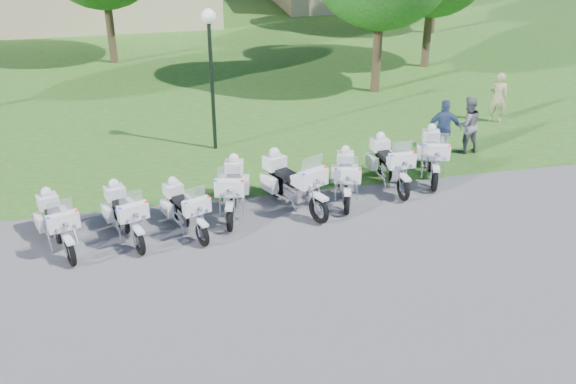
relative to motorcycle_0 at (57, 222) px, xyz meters
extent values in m
plane|color=#5C5C61|center=(5.87, -1.42, -0.64)|extent=(100.00, 100.00, 0.00)
cube|color=#24611E|center=(5.87, 25.58, -0.64)|extent=(100.00, 48.00, 0.01)
torus|color=black|center=(0.32, -0.90, -0.33)|extent=(0.34, 0.65, 0.65)
torus|color=black|center=(-0.23, 0.65, -0.33)|extent=(0.34, 0.65, 0.65)
cube|color=silver|center=(0.33, -0.92, 0.01)|extent=(0.31, 0.46, 0.07)
cube|color=silver|center=(0.25, -0.69, 0.37)|extent=(0.73, 0.45, 0.39)
cube|color=silver|center=(0.23, -0.64, 0.71)|extent=(0.55, 0.29, 0.36)
sphere|color=red|center=(0.56, -0.64, 0.56)|extent=(0.09, 0.09, 0.09)
sphere|color=#1426E5|center=(-0.03, -0.85, 0.56)|extent=(0.09, 0.09, 0.09)
cube|color=silver|center=(0.04, -0.11, -0.21)|extent=(0.49, 0.62, 0.33)
cube|color=silver|center=(0.12, -0.33, 0.13)|extent=(0.46, 0.58, 0.21)
cube|color=black|center=(-0.06, 0.16, 0.11)|extent=(0.51, 0.68, 0.12)
cube|color=silver|center=(0.09, 0.61, -0.16)|extent=(0.33, 0.53, 0.35)
cube|color=silver|center=(-0.46, 0.41, -0.16)|extent=(0.33, 0.53, 0.35)
cube|color=silver|center=(-0.24, 0.68, 0.25)|extent=(0.57, 0.52, 0.31)
sphere|color=silver|center=(-0.24, 0.68, 0.50)|extent=(0.25, 0.25, 0.25)
torus|color=black|center=(1.84, -0.77, -0.33)|extent=(0.32, 0.65, 0.64)
torus|color=black|center=(1.34, 0.79, -0.33)|extent=(0.32, 0.65, 0.64)
cube|color=silver|center=(1.85, -0.79, 0.01)|extent=(0.29, 0.46, 0.07)
cube|color=silver|center=(1.77, -0.56, 0.36)|extent=(0.73, 0.43, 0.38)
cube|color=silver|center=(1.75, -0.50, 0.70)|extent=(0.55, 0.28, 0.36)
sphere|color=red|center=(2.08, -0.52, 0.55)|extent=(0.09, 0.09, 0.09)
sphere|color=#1426E5|center=(1.50, -0.71, 0.55)|extent=(0.09, 0.09, 0.09)
cube|color=silver|center=(1.58, 0.03, -0.21)|extent=(0.48, 0.61, 0.33)
cube|color=silver|center=(1.65, -0.19, 0.12)|extent=(0.45, 0.57, 0.21)
cube|color=black|center=(1.49, 0.30, 0.10)|extent=(0.49, 0.67, 0.12)
cube|color=silver|center=(1.65, 0.74, -0.16)|extent=(0.32, 0.53, 0.35)
cube|color=silver|center=(1.11, 0.56, -0.16)|extent=(0.32, 0.53, 0.35)
cube|color=silver|center=(1.33, 0.81, 0.24)|extent=(0.56, 0.51, 0.31)
sphere|color=silver|center=(1.33, 0.81, 0.49)|extent=(0.25, 0.25, 0.25)
torus|color=black|center=(3.30, -0.69, -0.34)|extent=(0.32, 0.61, 0.61)
torus|color=black|center=(2.76, 0.75, -0.34)|extent=(0.32, 0.61, 0.61)
cube|color=silver|center=(3.31, -0.71, -0.03)|extent=(0.29, 0.43, 0.06)
cube|color=silver|center=(3.23, -0.50, 0.31)|extent=(0.69, 0.43, 0.36)
cube|color=silver|center=(3.21, -0.45, 0.63)|extent=(0.52, 0.28, 0.34)
sphere|color=red|center=(3.52, -0.45, 0.48)|extent=(0.08, 0.08, 0.08)
sphere|color=#1426E5|center=(2.97, -0.65, 0.48)|extent=(0.08, 0.08, 0.08)
cube|color=silver|center=(3.02, 0.05, -0.24)|extent=(0.47, 0.59, 0.31)
cube|color=silver|center=(3.10, -0.16, 0.08)|extent=(0.44, 0.54, 0.20)
cube|color=black|center=(2.93, 0.30, 0.06)|extent=(0.49, 0.64, 0.11)
cube|color=silver|center=(3.06, 0.72, -0.19)|extent=(0.32, 0.50, 0.33)
cube|color=silver|center=(2.55, 0.53, -0.19)|extent=(0.32, 0.50, 0.33)
cube|color=silver|center=(2.75, 0.78, 0.19)|extent=(0.54, 0.49, 0.29)
sphere|color=silver|center=(2.75, 0.78, 0.43)|extent=(0.24, 0.24, 0.24)
torus|color=black|center=(4.04, -0.14, -0.31)|extent=(0.27, 0.69, 0.68)
torus|color=black|center=(4.41, 1.55, -0.31)|extent=(0.27, 0.69, 0.68)
cube|color=silver|center=(4.03, -0.16, 0.05)|extent=(0.27, 0.48, 0.07)
cube|color=silver|center=(4.09, 0.09, 0.42)|extent=(0.77, 0.39, 0.41)
cube|color=silver|center=(4.10, 0.15, 0.78)|extent=(0.58, 0.24, 0.38)
sphere|color=red|center=(4.39, -0.04, 0.62)|extent=(0.09, 0.09, 0.09)
sphere|color=#1426E5|center=(3.76, 0.10, 0.62)|extent=(0.09, 0.09, 0.09)
cube|color=silver|center=(4.23, 0.73, -0.19)|extent=(0.46, 0.63, 0.35)
cube|color=silver|center=(4.18, 0.49, 0.17)|extent=(0.43, 0.59, 0.22)
cube|color=black|center=(4.29, 1.03, 0.15)|extent=(0.47, 0.69, 0.12)
cube|color=silver|center=(4.67, 1.34, -0.14)|extent=(0.29, 0.56, 0.37)
cube|color=silver|center=(4.08, 1.47, -0.14)|extent=(0.29, 0.56, 0.37)
cube|color=silver|center=(4.41, 1.58, 0.29)|extent=(0.56, 0.50, 0.33)
sphere|color=silver|center=(4.41, 1.58, 0.55)|extent=(0.26, 0.26, 0.26)
torus|color=black|center=(6.28, -0.22, -0.28)|extent=(0.43, 0.73, 0.73)
torus|color=black|center=(5.51, 1.47, -0.28)|extent=(0.43, 0.73, 0.73)
cube|color=silver|center=(6.29, -0.24, 0.10)|extent=(0.38, 0.52, 0.08)
cube|color=silver|center=(6.18, 0.01, 0.50)|extent=(0.83, 0.56, 0.44)
cube|color=silver|center=(6.15, 0.07, 0.89)|extent=(0.61, 0.37, 0.41)
sphere|color=red|center=(6.52, 0.09, 0.71)|extent=(0.10, 0.10, 0.10)
sphere|color=#1426E5|center=(5.89, -0.20, 0.71)|extent=(0.10, 0.10, 0.10)
cube|color=silver|center=(5.89, 0.65, -0.15)|extent=(0.59, 0.71, 0.37)
cube|color=silver|center=(6.00, 0.41, 0.23)|extent=(0.55, 0.66, 0.24)
cube|color=black|center=(5.75, 0.95, 0.21)|extent=(0.62, 0.77, 0.13)
cube|color=silver|center=(5.88, 1.46, -0.10)|extent=(0.41, 0.60, 0.39)
cube|color=silver|center=(5.28, 1.19, -0.10)|extent=(0.41, 0.60, 0.39)
cube|color=silver|center=(5.50, 1.50, 0.36)|extent=(0.66, 0.62, 0.35)
sphere|color=silver|center=(5.50, 1.50, 0.65)|extent=(0.28, 0.28, 0.28)
torus|color=black|center=(7.11, 0.07, -0.33)|extent=(0.28, 0.65, 0.64)
torus|color=black|center=(7.53, 1.63, -0.33)|extent=(0.28, 0.65, 0.64)
cube|color=silver|center=(7.11, 0.05, 0.00)|extent=(0.27, 0.45, 0.07)
cube|color=silver|center=(7.17, 0.28, 0.36)|extent=(0.72, 0.40, 0.38)
cube|color=silver|center=(7.18, 0.34, 0.69)|extent=(0.55, 0.25, 0.36)
sphere|color=red|center=(7.45, 0.15, 0.54)|extent=(0.09, 0.09, 0.09)
sphere|color=#1426E5|center=(6.86, 0.30, 0.54)|extent=(0.09, 0.09, 0.09)
cube|color=silver|center=(7.33, 0.87, -0.22)|extent=(0.45, 0.60, 0.32)
cube|color=silver|center=(7.27, 0.65, 0.12)|extent=(0.42, 0.56, 0.21)
cube|color=black|center=(7.40, 1.14, 0.10)|extent=(0.47, 0.65, 0.11)
cube|color=silver|center=(7.77, 1.42, -0.17)|extent=(0.29, 0.52, 0.34)
cube|color=silver|center=(7.22, 1.57, -0.17)|extent=(0.29, 0.52, 0.34)
cube|color=silver|center=(7.54, 1.66, 0.23)|extent=(0.54, 0.49, 0.30)
sphere|color=silver|center=(7.54, 1.66, 0.48)|extent=(0.25, 0.25, 0.25)
torus|color=black|center=(8.84, 0.49, -0.31)|extent=(0.16, 0.68, 0.68)
torus|color=black|center=(8.77, 2.22, -0.31)|extent=(0.16, 0.68, 0.68)
cube|color=silver|center=(8.84, 0.47, 0.04)|extent=(0.20, 0.45, 0.07)
cube|color=silver|center=(8.83, 0.73, 0.42)|extent=(0.74, 0.27, 0.41)
cube|color=silver|center=(8.82, 0.79, 0.77)|extent=(0.57, 0.15, 0.38)
sphere|color=red|center=(9.15, 0.68, 0.61)|extent=(0.09, 0.09, 0.09)
sphere|color=#1426E5|center=(8.51, 0.65, 0.61)|extent=(0.09, 0.09, 0.09)
cube|color=silver|center=(8.80, 1.37, -0.19)|extent=(0.37, 0.58, 0.34)
cube|color=silver|center=(8.81, 1.13, 0.17)|extent=(0.35, 0.54, 0.22)
cube|color=black|center=(8.79, 1.68, 0.15)|extent=(0.37, 0.64, 0.12)
cube|color=silver|center=(9.08, 2.08, -0.14)|extent=(0.20, 0.53, 0.36)
cube|color=silver|center=(8.47, 2.05, -0.14)|extent=(0.20, 0.53, 0.36)
cube|color=silver|center=(8.77, 2.25, 0.29)|extent=(0.50, 0.42, 0.32)
sphere|color=silver|center=(8.77, 2.25, 0.55)|extent=(0.26, 0.26, 0.26)
torus|color=black|center=(9.90, 0.85, -0.31)|extent=(0.35, 0.69, 0.68)
torus|color=black|center=(10.46, 2.50, -0.31)|extent=(0.35, 0.69, 0.68)
cube|color=silver|center=(9.89, 0.83, 0.05)|extent=(0.32, 0.48, 0.07)
cube|color=silver|center=(9.98, 1.08, 0.43)|extent=(0.77, 0.47, 0.41)
cube|color=silver|center=(10.00, 1.13, 0.78)|extent=(0.58, 0.30, 0.38)
sphere|color=red|center=(10.27, 0.91, 0.62)|extent=(0.09, 0.09, 0.09)
sphere|color=#1426E5|center=(9.65, 1.12, 0.62)|extent=(0.09, 0.09, 0.09)
cube|color=silver|center=(10.19, 1.69, -0.19)|extent=(0.51, 0.65, 0.35)
cube|color=silver|center=(10.11, 1.46, 0.17)|extent=(0.48, 0.61, 0.22)
cube|color=black|center=(10.29, 1.98, 0.15)|extent=(0.53, 0.71, 0.12)
cube|color=silver|center=(10.70, 2.25, -0.13)|extent=(0.34, 0.56, 0.37)
cube|color=silver|center=(10.12, 2.45, -0.13)|extent=(0.34, 0.56, 0.37)
cube|color=silver|center=(10.47, 2.53, 0.29)|extent=(0.60, 0.54, 0.33)
sphere|color=silver|center=(10.47, 2.53, 0.56)|extent=(0.27, 0.27, 0.27)
cylinder|color=black|center=(4.31, 5.22, 1.38)|extent=(0.12, 0.12, 4.05)
sphere|color=white|center=(4.31, 5.22, 3.56)|extent=(0.44, 0.44, 0.44)
cylinder|color=#38281C|center=(0.94, 16.67, 1.27)|extent=(0.36, 0.36, 3.84)
cylinder|color=#38281C|center=(11.35, 9.84, 1.32)|extent=(0.36, 0.36, 3.92)
cylinder|color=#38281C|center=(14.83, 12.87, 1.11)|extent=(0.36, 0.36, 3.52)
imported|color=tan|center=(14.34, 5.54, 0.25)|extent=(0.78, 0.69, 1.78)
imported|color=slate|center=(11.99, 3.21, 0.27)|extent=(0.95, 0.77, 1.82)
imported|color=navy|center=(11.10, 3.00, 0.28)|extent=(1.16, 0.70, 1.84)
camera|label=1|loc=(2.41, -13.95, 7.33)|focal=40.00mm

